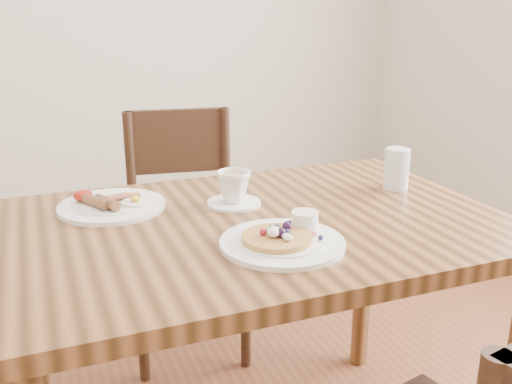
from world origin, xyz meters
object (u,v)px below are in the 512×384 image
pancake_plate (284,239)px  teacup_saucer (234,190)px  chair_far (184,220)px  breakfast_plate (110,204)px  dining_table (256,257)px  water_glass (397,169)px

pancake_plate → teacup_saucer: 0.29m
chair_far → breakfast_plate: (-0.32, -0.52, 0.27)m
dining_table → breakfast_plate: 0.39m
breakfast_plate → water_glass: bearing=-9.0°
dining_table → breakfast_plate: bearing=146.1°
teacup_saucer → breakfast_plate: bearing=164.1°
chair_far → teacup_saucer: (-0.02, -0.61, 0.30)m
breakfast_plate → teacup_saucer: size_ratio=1.93×
breakfast_plate → teacup_saucer: 0.32m
breakfast_plate → water_glass: size_ratio=2.38×
dining_table → breakfast_plate: (-0.31, 0.21, 0.11)m
dining_table → water_glass: water_glass is taller
pancake_plate → teacup_saucer: teacup_saucer is taller
teacup_saucer → chair_far: bearing=88.2°
teacup_saucer → water_glass: size_ratio=1.23×
dining_table → breakfast_plate: size_ratio=4.44×
breakfast_plate → chair_far: bearing=58.3°
pancake_plate → water_glass: 0.53m
breakfast_plate → pancake_plate: bearing=-50.3°
pancake_plate → breakfast_plate: (-0.31, 0.38, -0.00)m
teacup_saucer → pancake_plate: bearing=-88.0°
dining_table → teacup_saucer: bearing=95.4°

